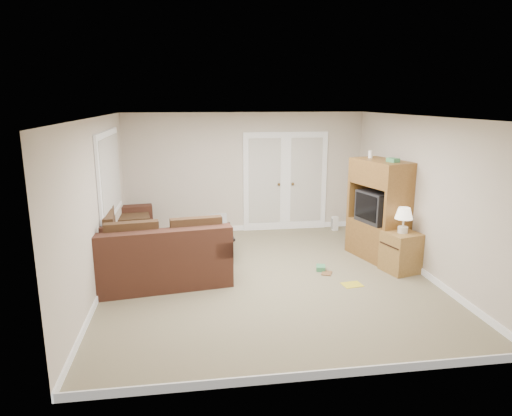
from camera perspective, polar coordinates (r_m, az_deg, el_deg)
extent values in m
plane|color=gray|center=(7.31, 1.43, -8.68)|extent=(5.50, 5.50, 0.00)
cube|color=white|center=(6.78, 1.56, 11.31)|extent=(5.00, 5.50, 0.02)
cube|color=beige|center=(6.97, -19.22, 0.24)|extent=(0.02, 5.50, 2.50)
cube|color=beige|center=(7.76, 20.01, 1.46)|extent=(0.02, 5.50, 2.50)
cube|color=beige|center=(9.61, -1.32, 4.43)|extent=(5.00, 0.02, 2.50)
cube|color=beige|center=(4.36, 7.72, -6.80)|extent=(5.00, 0.02, 2.50)
cube|color=silver|center=(9.68, 1.07, 3.14)|extent=(0.90, 0.04, 2.13)
cube|color=silver|center=(9.86, 6.24, 3.25)|extent=(0.90, 0.04, 2.13)
cube|color=silver|center=(9.64, 1.09, 3.40)|extent=(0.68, 0.02, 1.80)
cube|color=silver|center=(9.83, 6.29, 3.51)|extent=(0.68, 0.02, 1.80)
cube|color=silver|center=(7.87, -17.86, 4.01)|extent=(0.04, 1.92, 1.42)
cube|color=silver|center=(7.87, -17.68, 4.02)|extent=(0.02, 1.74, 1.24)
cube|color=#44251A|center=(8.37, -15.61, -4.61)|extent=(1.32, 2.63, 0.46)
cube|color=#44251A|center=(8.25, -18.32, -1.68)|extent=(0.60, 2.54, 0.47)
cube|color=#44251A|center=(9.37, -15.86, -0.49)|extent=(1.01, 0.40, 0.24)
cube|color=#452E1B|center=(8.29, -15.13, -2.62)|extent=(0.98, 2.48, 0.13)
cube|color=#44251A|center=(7.20, -11.48, -7.35)|extent=(2.09, 1.25, 0.46)
cube|color=#44251A|center=(6.70, -11.39, -4.68)|extent=(1.99, 0.53, 0.47)
cube|color=#44251A|center=(7.19, -4.79, -4.18)|extent=(0.40, 1.01, 0.24)
cube|color=#452E1B|center=(7.18, -11.65, -4.89)|extent=(1.94, 0.91, 0.13)
cube|color=black|center=(7.15, -4.81, -3.13)|extent=(0.47, 0.92, 0.03)
cube|color=#AB1221|center=(7.37, -5.18, -2.45)|extent=(0.37, 0.18, 0.02)
cube|color=black|center=(8.24, -4.94, -3.00)|extent=(0.58, 1.12, 0.05)
cube|color=black|center=(8.32, -4.90, -4.83)|extent=(0.50, 1.04, 0.03)
cylinder|color=white|center=(8.16, -5.65, -2.41)|extent=(0.09, 0.09, 0.16)
cylinder|color=#AB1221|center=(8.12, -5.67, -1.38)|extent=(0.01, 0.01, 0.14)
cube|color=#2F659B|center=(7.93, -4.72, -3.12)|extent=(0.22, 0.13, 0.09)
cube|color=white|center=(8.14, -4.92, -3.01)|extent=(0.38, 0.61, 0.00)
cube|color=brown|center=(8.39, 14.90, -3.83)|extent=(0.86, 1.21, 0.65)
cube|color=brown|center=(8.13, 15.41, 4.27)|extent=(0.86, 1.21, 0.44)
cube|color=black|center=(8.23, 15.03, 0.14)|extent=(0.68, 0.77, 0.54)
cube|color=black|center=(8.06, 13.56, 0.12)|extent=(0.16, 0.55, 0.44)
cube|color=#3F8C59|center=(7.89, 16.76, 5.76)|extent=(0.18, 0.22, 0.07)
cylinder|color=white|center=(8.35, 14.12, 6.54)|extent=(0.08, 0.08, 0.13)
cube|color=olive|center=(7.82, 17.67, -5.27)|extent=(0.62, 0.62, 0.66)
cylinder|color=beige|center=(7.71, 17.87, -2.59)|extent=(0.16, 0.16, 0.10)
cylinder|color=beige|center=(7.68, 17.93, -1.72)|extent=(0.03, 0.03, 0.14)
cone|color=white|center=(7.64, 18.01, -0.62)|extent=(0.28, 0.28, 0.18)
cube|color=white|center=(9.97, 9.82, -1.92)|extent=(0.14, 0.12, 0.30)
cube|color=gold|center=(7.18, 11.92, -9.35)|extent=(0.33, 0.27, 0.01)
cube|color=#3F8C59|center=(7.67, 8.10, -7.42)|extent=(0.19, 0.22, 0.08)
imported|color=brown|center=(7.55, 8.25, -8.00)|extent=(0.23, 0.26, 0.02)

